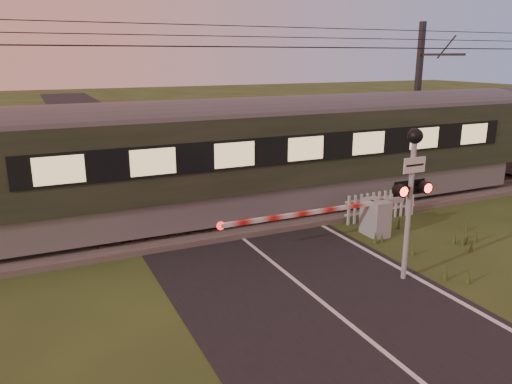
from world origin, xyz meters
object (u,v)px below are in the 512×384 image
train (499,134)px  picket_fence (382,205)px  crossing_signal (412,178)px  catenary_mast (418,99)px  boom_gate (369,217)px

train → picket_fence: (-7.45, -1.89, -1.62)m
crossing_signal → picket_fence: (2.42, 3.90, -2.04)m
train → catenary_mast: 3.58m
boom_gate → picket_fence: 1.75m
boom_gate → catenary_mast: bearing=39.4°
train → boom_gate: 9.42m
train → crossing_signal: 11.45m
train → crossing_signal: (-9.87, -5.79, 0.41)m
crossing_signal → picket_fence: crossing_signal is taller
boom_gate → catenary_mast: catenary_mast is taller
train → catenary_mast: (-2.47, 2.22, 1.33)m
boom_gate → catenary_mast: size_ratio=0.92×
train → crossing_signal: bearing=-149.6°
boom_gate → train: bearing=18.7°
crossing_signal → boom_gate: bearing=69.1°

